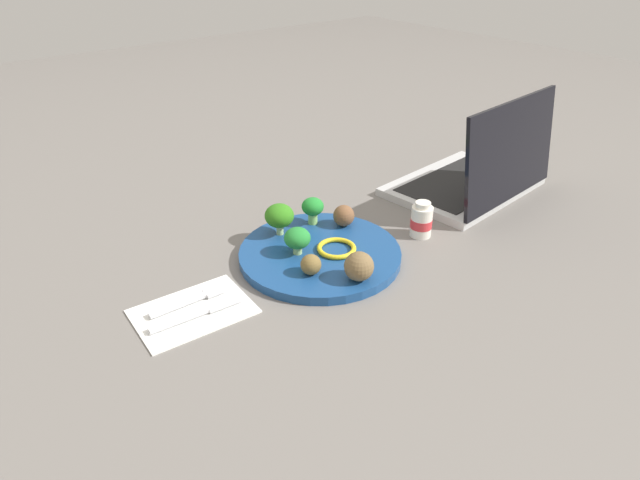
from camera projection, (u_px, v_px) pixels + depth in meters
The scene contains 14 objects.
ground_plane at pixel (320, 258), 0.96m from camera, with size 4.00×4.00×0.00m, color slate.
plate at pixel (320, 254), 0.96m from camera, with size 0.28×0.28×0.02m, color navy.
broccoli_floret_front_right at pixel (313, 208), 1.02m from camera, with size 0.04×0.04×0.05m.
broccoli_floret_back_left at pixel (279, 216), 0.98m from camera, with size 0.05×0.05×0.06m.
broccoli_floret_mid_left at pixel (297, 239), 0.93m from camera, with size 0.05×0.05×0.05m.
meatball_mid_right at pixel (311, 265), 0.88m from camera, with size 0.03×0.03×0.03m, color brown.
meatball_back_right at pixel (344, 216), 1.02m from camera, with size 0.04×0.04×0.04m, color brown.
meatball_center at pixel (359, 266), 0.87m from camera, with size 0.05×0.05×0.05m, color brown.
pepper_ring_back_right at pixel (337, 248), 0.95m from camera, with size 0.07×0.07×0.01m, color yellow.
napkin at pixel (192, 310), 0.83m from camera, with size 0.17×0.12×0.01m, color white.
fork at pixel (192, 300), 0.84m from camera, with size 0.12×0.02×0.01m.
knife at pixel (201, 312), 0.82m from camera, with size 0.15×0.03×0.01m.
yogurt_bottle at pixel (421, 221), 1.02m from camera, with size 0.04×0.04×0.07m.
laptop at pixel (476, 176), 1.17m from camera, with size 0.34×0.25×0.22m.
Camera 1 is at (-0.51, -0.64, 0.51)m, focal length 31.08 mm.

